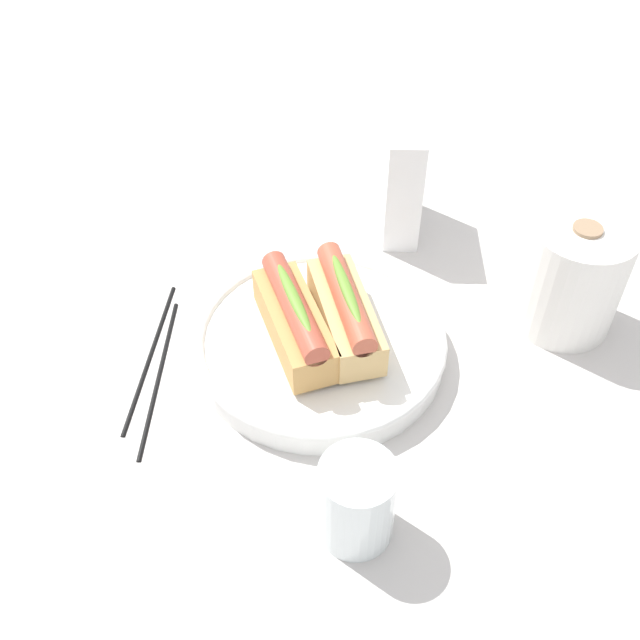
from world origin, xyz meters
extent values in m
plane|color=beige|center=(0.00, 0.00, 0.00)|extent=(2.40, 2.40, 0.00)
cylinder|color=white|center=(0.02, 0.00, 0.01)|extent=(0.27, 0.27, 0.03)
torus|color=white|center=(0.02, 0.00, 0.03)|extent=(0.27, 0.27, 0.01)
cube|color=tan|center=(0.02, -0.03, 0.05)|extent=(0.16, 0.09, 0.04)
cylinder|color=#B24C38|center=(0.02, -0.03, 0.08)|extent=(0.15, 0.06, 0.03)
ellipsoid|color=olive|center=(0.02, -0.03, 0.09)|extent=(0.11, 0.04, 0.01)
cube|color=#DBB270|center=(0.01, 0.03, 0.05)|extent=(0.16, 0.07, 0.04)
cylinder|color=#BC563D|center=(0.01, 0.03, 0.08)|extent=(0.15, 0.05, 0.03)
ellipsoid|color=olive|center=(0.01, 0.03, 0.09)|extent=(0.11, 0.03, 0.01)
cylinder|color=white|center=(0.23, 0.02, 0.04)|extent=(0.07, 0.07, 0.09)
cylinder|color=silver|center=(0.23, 0.02, 0.04)|extent=(0.06, 0.06, 0.07)
cylinder|color=white|center=(-0.02, 0.28, 0.07)|extent=(0.11, 0.11, 0.13)
cylinder|color=#997A5B|center=(-0.02, 0.28, 0.13)|extent=(0.03, 0.03, 0.00)
cube|color=white|center=(-0.21, 0.12, 0.07)|extent=(0.11, 0.06, 0.15)
cylinder|color=black|center=(0.04, -0.17, 0.00)|extent=(0.22, 0.03, 0.01)
cylinder|color=black|center=(0.01, -0.19, 0.00)|extent=(0.22, 0.04, 0.01)
camera|label=1|loc=(0.56, -0.04, 0.60)|focal=41.33mm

